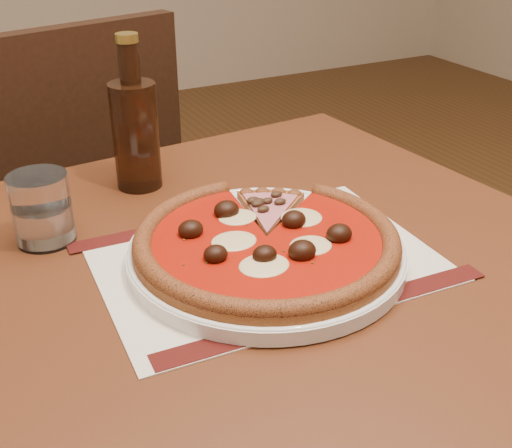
# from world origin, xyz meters

# --- Properties ---
(table) EXTENTS (0.86, 0.86, 0.75)m
(table) POSITION_xyz_m (-0.61, -0.14, 0.65)
(table) COLOR #5A2715
(table) RESTS_ON ground
(chair_far) EXTENTS (0.54, 0.54, 0.93)m
(chair_far) POSITION_xyz_m (-0.71, 0.59, 0.53)
(chair_far) COLOR black
(chair_far) RESTS_ON ground
(placemat) EXTENTS (0.42, 0.31, 0.00)m
(placemat) POSITION_xyz_m (-0.61, -0.16, 0.75)
(placemat) COLOR beige
(placemat) RESTS_ON table
(plate) EXTENTS (0.34, 0.34, 0.02)m
(plate) POSITION_xyz_m (-0.61, -0.16, 0.76)
(plate) COLOR white
(plate) RESTS_ON placemat
(pizza) EXTENTS (0.32, 0.32, 0.04)m
(pizza) POSITION_xyz_m (-0.61, -0.16, 0.78)
(pizza) COLOR #995625
(pizza) RESTS_ON plate
(ham_slice) EXTENTS (0.10, 0.13, 0.02)m
(ham_slice) POSITION_xyz_m (-0.56, -0.09, 0.78)
(ham_slice) COLOR #995625
(ham_slice) RESTS_ON plate
(water_glass) EXTENTS (0.09, 0.09, 0.09)m
(water_glass) POSITION_xyz_m (-0.84, 0.01, 0.80)
(water_glass) COLOR white
(water_glass) RESTS_ON table
(bottle) EXTENTS (0.07, 0.07, 0.23)m
(bottle) POSITION_xyz_m (-0.68, 0.12, 0.84)
(bottle) COLOR #331A0C
(bottle) RESTS_ON table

